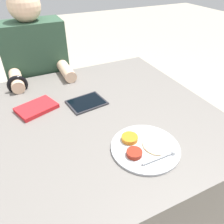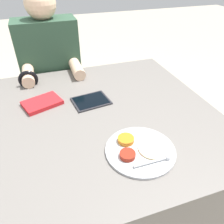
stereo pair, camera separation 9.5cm
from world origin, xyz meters
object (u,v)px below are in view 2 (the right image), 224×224
Objects in this scene: thali_tray at (140,150)px; red_notebook at (42,103)px; person_diner at (55,88)px; tablet_device at (91,101)px.

thali_tray is 0.56m from red_notebook.
person_diner is (0.09, 0.49, -0.19)m from red_notebook.
thali_tray reaches higher than tablet_device.
thali_tray is 0.41m from tablet_device.
person_diner reaches higher than thali_tray.
person_diner is at bearing 105.51° from tablet_device.
red_notebook is (-0.33, 0.45, 0.00)m from thali_tray.
red_notebook is 1.07× the size of tablet_device.
red_notebook is 0.24m from tablet_device.
tablet_device is at bearing -74.49° from person_diner.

